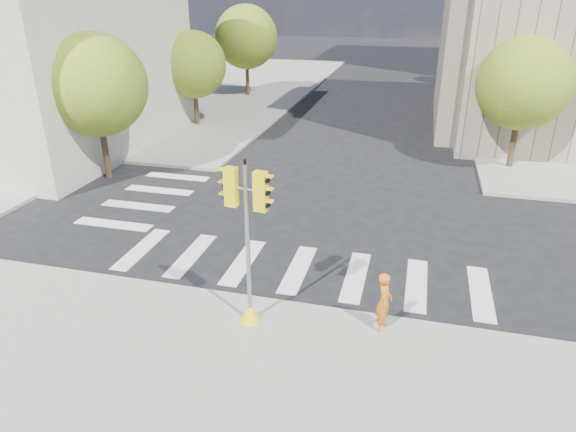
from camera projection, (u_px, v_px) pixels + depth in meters
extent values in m
plane|color=black|center=(314.00, 241.00, 17.71)|extent=(160.00, 160.00, 0.00)
cube|color=gray|center=(153.00, 86.00, 45.25)|extent=(28.00, 40.00, 0.15)
cube|color=gray|center=(551.00, 10.00, 26.06)|extent=(8.00, 8.00, 14.00)
cylinder|color=#382616|center=(106.00, 152.00, 23.15)|extent=(0.28, 0.28, 2.45)
sphere|color=#507521|center=(96.00, 85.00, 21.94)|extent=(4.40, 4.40, 4.40)
cylinder|color=#382616|center=(196.00, 109.00, 32.05)|extent=(0.28, 0.28, 2.17)
sphere|color=#507521|center=(193.00, 65.00, 30.96)|extent=(4.00, 4.00, 4.00)
cylinder|color=#382616|center=(247.00, 80.00, 40.80)|extent=(0.28, 0.28, 2.62)
sphere|color=#507521|center=(246.00, 37.00, 39.48)|extent=(4.80, 4.80, 4.80)
cylinder|color=#382616|center=(513.00, 145.00, 24.35)|extent=(0.28, 0.28, 2.38)
sphere|color=#507521|center=(524.00, 83.00, 23.18)|extent=(4.20, 4.20, 4.20)
cylinder|color=#382616|center=(489.00, 96.00, 34.93)|extent=(0.28, 0.28, 2.52)
sphere|color=#507521|center=(496.00, 49.00, 33.67)|extent=(4.60, 4.60, 4.60)
cylinder|color=#382616|center=(476.00, 72.00, 45.59)|extent=(0.28, 0.28, 2.27)
sphere|color=#507521|center=(480.00, 40.00, 44.47)|extent=(4.00, 4.00, 4.00)
cylinder|color=black|center=(523.00, 69.00, 26.56)|extent=(0.12, 0.12, 8.00)
cylinder|color=black|center=(494.00, 43.00, 38.94)|extent=(0.12, 0.12, 8.00)
cone|color=yellow|center=(250.00, 312.00, 13.17)|extent=(0.56, 0.56, 0.50)
cylinder|color=gray|center=(248.00, 248.00, 12.41)|extent=(0.11, 0.11, 4.23)
cylinder|color=black|center=(245.00, 162.00, 11.53)|extent=(0.07, 0.07, 0.12)
cylinder|color=gray|center=(246.00, 189.00, 11.79)|extent=(0.90, 0.20, 0.06)
cube|color=yellow|center=(231.00, 187.00, 11.93)|extent=(0.33, 0.26, 0.95)
cube|color=yellow|center=(261.00, 191.00, 11.66)|extent=(0.33, 0.26, 0.95)
imported|color=orange|center=(384.00, 302.00, 12.64)|extent=(0.38, 0.57, 1.57)
cube|color=silver|center=(37.00, 166.00, 23.97)|extent=(6.00, 1.25, 0.50)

